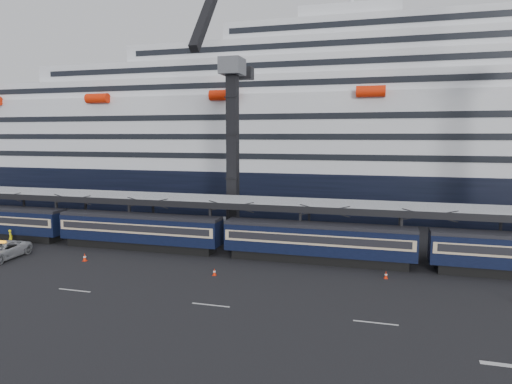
% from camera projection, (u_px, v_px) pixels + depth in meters
% --- Properties ---
extents(ground, '(260.00, 260.00, 0.00)m').
position_uv_depth(ground, '(404.00, 305.00, 34.26)').
color(ground, black).
rests_on(ground, ground).
extents(train, '(133.05, 3.00, 4.05)m').
position_uv_depth(train, '(352.00, 243.00, 44.79)').
color(train, black).
rests_on(train, ground).
extents(canopy, '(130.00, 6.25, 5.53)m').
position_uv_depth(canopy, '(401.00, 208.00, 46.98)').
color(canopy, gray).
rests_on(canopy, ground).
extents(cruise_ship, '(214.09, 28.84, 34.00)m').
position_uv_depth(cruise_ship, '(390.00, 138.00, 76.94)').
color(cruise_ship, black).
rests_on(cruise_ship, ground).
extents(crane_dark_near, '(4.50, 17.75, 35.08)m').
position_uv_depth(crane_dark_near, '(232.00, 142.00, 55.96)').
color(crane_dark_near, '#48494F').
rests_on(crane_dark_near, ground).
extents(pickup_truck, '(3.53, 6.65, 1.78)m').
position_uv_depth(pickup_truck, '(1.00, 251.00, 46.82)').
color(pickup_truck, '#A0A2A6').
rests_on(pickup_truck, ground).
extents(worker, '(0.78, 0.69, 1.80)m').
position_uv_depth(worker, '(11.00, 237.00, 53.09)').
color(worker, yellow).
rests_on(worker, ground).
extents(traffic_cone_b, '(0.41, 0.41, 0.82)m').
position_uv_depth(traffic_cone_b, '(85.00, 257.00, 46.25)').
color(traffic_cone_b, red).
rests_on(traffic_cone_b, ground).
extents(traffic_cone_c, '(0.34, 0.34, 0.67)m').
position_uv_depth(traffic_cone_c, '(214.00, 272.00, 41.50)').
color(traffic_cone_c, red).
rests_on(traffic_cone_c, ground).
extents(traffic_cone_d, '(0.34, 0.34, 0.68)m').
position_uv_depth(traffic_cone_d, '(386.00, 275.00, 40.60)').
color(traffic_cone_d, red).
rests_on(traffic_cone_d, ground).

